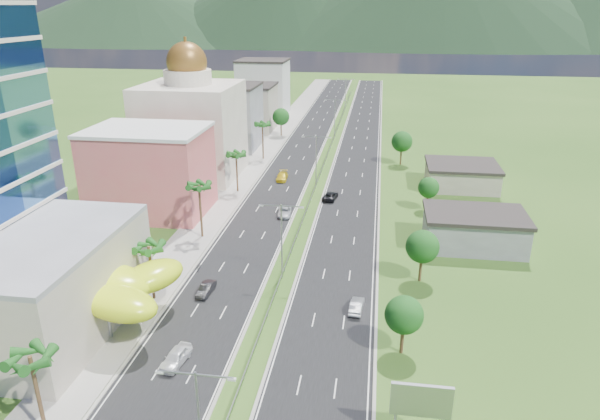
% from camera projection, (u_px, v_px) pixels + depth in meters
% --- Properties ---
extents(ground, '(500.00, 500.00, 0.00)m').
position_uv_depth(ground, '(268.00, 316.00, 65.62)').
color(ground, '#2D5119').
rests_on(ground, ground).
extents(road_left, '(11.00, 260.00, 0.04)m').
position_uv_depth(road_left, '(306.00, 141.00, 149.70)').
color(road_left, black).
rests_on(road_left, ground).
extents(road_right, '(11.00, 260.00, 0.04)m').
position_uv_depth(road_right, '(360.00, 143.00, 147.66)').
color(road_right, black).
rests_on(road_right, ground).
extents(sidewalk_left, '(7.00, 260.00, 0.12)m').
position_uv_depth(sidewalk_left, '(273.00, 140.00, 150.97)').
color(sidewalk_left, gray).
rests_on(sidewalk_left, ground).
extents(median_guardrail, '(0.10, 216.06, 0.76)m').
position_uv_depth(median_guardrail, '(326.00, 157.00, 131.84)').
color(median_guardrail, gray).
rests_on(median_guardrail, ground).
extents(streetlight_median_a, '(6.04, 0.25, 11.00)m').
position_uv_depth(streetlight_median_a, '(199.00, 419.00, 40.12)').
color(streetlight_median_a, gray).
rests_on(streetlight_median_a, ground).
extents(streetlight_median_b, '(6.04, 0.25, 11.00)m').
position_uv_depth(streetlight_median_b, '(282.00, 234.00, 72.42)').
color(streetlight_median_b, gray).
rests_on(streetlight_median_b, ground).
extents(streetlight_median_c, '(6.04, 0.25, 11.00)m').
position_uv_depth(streetlight_median_c, '(316.00, 156.00, 109.34)').
color(streetlight_median_c, gray).
rests_on(streetlight_median_c, ground).
extents(streetlight_median_d, '(6.04, 0.25, 11.00)m').
position_uv_depth(streetlight_median_d, '(335.00, 114.00, 150.87)').
color(streetlight_median_d, gray).
rests_on(streetlight_median_d, ground).
extents(streetlight_median_e, '(6.04, 0.25, 11.00)m').
position_uv_depth(streetlight_median_e, '(345.00, 90.00, 192.40)').
color(streetlight_median_e, gray).
rests_on(streetlight_median_e, ground).
extents(lime_canopy, '(18.00, 15.00, 7.40)m').
position_uv_depth(lime_canopy, '(94.00, 285.00, 62.85)').
color(lime_canopy, '#CCE916').
rests_on(lime_canopy, ground).
extents(pink_shophouse, '(20.00, 15.00, 15.00)m').
position_uv_depth(pink_shophouse, '(150.00, 172.00, 96.26)').
color(pink_shophouse, '#D7585D').
rests_on(pink_shophouse, ground).
extents(domed_building, '(20.00, 20.00, 28.70)m').
position_uv_depth(domed_building, '(191.00, 125.00, 116.09)').
color(domed_building, beige).
rests_on(domed_building, ground).
extents(midrise_grey, '(16.00, 15.00, 16.00)m').
position_uv_depth(midrise_grey, '(228.00, 118.00, 140.24)').
color(midrise_grey, gray).
rests_on(midrise_grey, ground).
extents(midrise_beige, '(16.00, 15.00, 13.00)m').
position_uv_depth(midrise_beige, '(248.00, 108.00, 161.08)').
color(midrise_beige, '#A09884').
rests_on(midrise_beige, ground).
extents(midrise_white, '(16.00, 15.00, 18.00)m').
position_uv_depth(midrise_white, '(263.00, 89.00, 181.41)').
color(midrise_white, silver).
rests_on(midrise_white, ground).
extents(billboard, '(5.20, 0.35, 6.20)m').
position_uv_depth(billboard, '(421.00, 402.00, 45.11)').
color(billboard, gray).
rests_on(billboard, ground).
extents(shed_near, '(15.00, 10.00, 5.00)m').
position_uv_depth(shed_near, '(474.00, 231.00, 84.00)').
color(shed_near, gray).
rests_on(shed_near, ground).
extents(shed_far, '(14.00, 12.00, 4.40)m').
position_uv_depth(shed_far, '(461.00, 177.00, 111.52)').
color(shed_far, '#A09884').
rests_on(shed_far, ground).
extents(palm_tree_a, '(3.60, 3.60, 9.10)m').
position_uv_depth(palm_tree_a, '(31.00, 361.00, 44.53)').
color(palm_tree_a, '#47301C').
rests_on(palm_tree_a, ground).
extents(palm_tree_b, '(3.60, 3.60, 8.10)m').
position_uv_depth(palm_tree_b, '(149.00, 250.00, 67.03)').
color(palm_tree_b, '#47301C').
rests_on(palm_tree_b, ground).
extents(palm_tree_c, '(3.60, 3.60, 9.60)m').
position_uv_depth(palm_tree_c, '(199.00, 188.00, 84.97)').
color(palm_tree_c, '#47301C').
rests_on(palm_tree_c, ground).
extents(palm_tree_d, '(3.60, 3.60, 8.60)m').
position_uv_depth(palm_tree_d, '(236.00, 156.00, 106.54)').
color(palm_tree_d, '#47301C').
rests_on(palm_tree_d, ground).
extents(palm_tree_e, '(3.60, 3.60, 9.40)m').
position_uv_depth(palm_tree_e, '(262.00, 126.00, 129.34)').
color(palm_tree_e, '#47301C').
rests_on(palm_tree_e, ground).
extents(leafy_tree_lfar, '(4.90, 4.90, 8.05)m').
position_uv_depth(leafy_tree_lfar, '(281.00, 117.00, 153.39)').
color(leafy_tree_lfar, '#47301C').
rests_on(leafy_tree_lfar, ground).
extents(leafy_tree_ra, '(4.20, 4.20, 6.90)m').
position_uv_depth(leafy_tree_ra, '(404.00, 315.00, 57.12)').
color(leafy_tree_ra, '#47301C').
rests_on(leafy_tree_ra, ground).
extents(leafy_tree_rb, '(4.55, 4.55, 7.47)m').
position_uv_depth(leafy_tree_rb, '(422.00, 247.00, 72.26)').
color(leafy_tree_rb, '#47301C').
rests_on(leafy_tree_rb, ground).
extents(leafy_tree_rc, '(3.85, 3.85, 6.33)m').
position_uv_depth(leafy_tree_rc, '(429.00, 188.00, 97.98)').
color(leafy_tree_rc, '#47301C').
rests_on(leafy_tree_rc, ground).
extents(leafy_tree_rd, '(4.90, 4.90, 8.05)m').
position_uv_depth(leafy_tree_rd, '(402.00, 142.00, 125.77)').
color(leafy_tree_rd, '#47301C').
rests_on(leafy_tree_rd, ground).
extents(mountain_ridge, '(860.00, 140.00, 90.00)m').
position_uv_depth(mountain_ridge, '(436.00, 47.00, 472.79)').
color(mountain_ridge, black).
rests_on(mountain_ridge, ground).
extents(car_white_near_left, '(2.54, 4.95, 1.61)m').
position_uv_depth(car_white_near_left, '(176.00, 357.00, 56.70)').
color(car_white_near_left, silver).
rests_on(car_white_near_left, road_left).
extents(car_dark_left, '(1.74, 4.29, 1.38)m').
position_uv_depth(car_dark_left, '(206.00, 289.00, 70.45)').
color(car_dark_left, black).
rests_on(car_dark_left, road_left).
extents(car_silver_mid_left, '(2.96, 5.33, 1.41)m').
position_uv_depth(car_silver_mid_left, '(285.00, 212.00, 96.57)').
color(car_silver_mid_left, '#ADB1B6').
rests_on(car_silver_mid_left, road_left).
extents(car_yellow_far_left, '(2.52, 5.55, 1.58)m').
position_uv_depth(car_yellow_far_left, '(282.00, 176.00, 116.14)').
color(car_yellow_far_left, gold).
rests_on(car_yellow_far_left, road_left).
extents(car_silver_right, '(1.86, 4.41, 1.41)m').
position_uv_depth(car_silver_right, '(357.00, 306.00, 66.56)').
color(car_silver_right, '#9A9BA1').
rests_on(car_silver_right, road_right).
extents(car_dark_far_right, '(3.11, 5.46, 1.43)m').
position_uv_depth(car_dark_far_right, '(330.00, 196.00, 104.59)').
color(car_dark_far_right, black).
rests_on(car_dark_far_right, road_right).
extents(motorcycle, '(0.74, 1.84, 1.15)m').
position_uv_depth(motorcycle, '(199.00, 266.00, 76.85)').
color(motorcycle, black).
rests_on(motorcycle, road_left).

